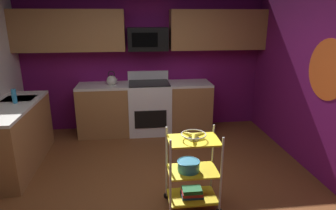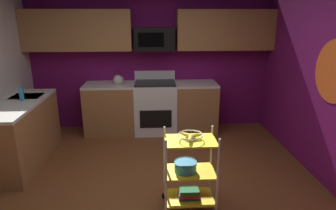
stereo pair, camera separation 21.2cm
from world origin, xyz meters
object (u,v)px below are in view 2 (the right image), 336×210
object	(u,v)px
microwave	(154,39)
fruit_bowl	(191,136)
oven_range	(155,107)
rolling_cart	(190,171)
book_stack	(189,193)
kettle	(118,80)
dish_soap_bottle	(21,94)
mixing_bowl_large	(185,166)

from	to	relation	value
microwave	fruit_bowl	size ratio (longest dim) A/B	2.57
oven_range	fruit_bowl	world-z (taller)	oven_range
microwave	rolling_cart	xyz separation A→B (m)	(0.34, -2.44, -1.25)
book_stack	kettle	bearing A→B (deg)	113.14
fruit_bowl	book_stack	xyz separation A→B (m)	(0.00, -0.00, -0.70)
microwave	dish_soap_bottle	bearing A→B (deg)	-150.29
microwave	dish_soap_bottle	size ratio (longest dim) A/B	3.50
microwave	kettle	xyz separation A→B (m)	(-0.66, -0.11, -0.70)
microwave	fruit_bowl	world-z (taller)	microwave
fruit_bowl	mixing_bowl_large	distance (m)	0.36
rolling_cart	kettle	distance (m)	2.60
microwave	book_stack	bearing A→B (deg)	-82.07
oven_range	kettle	size ratio (longest dim) A/B	4.17
microwave	book_stack	size ratio (longest dim) A/B	2.85
rolling_cart	mixing_bowl_large	distance (m)	0.08
microwave	mixing_bowl_large	distance (m)	2.73
rolling_cart	fruit_bowl	bearing A→B (deg)	180.00
oven_range	dish_soap_bottle	xyz separation A→B (m)	(-1.94, -1.00, 0.54)
oven_range	mixing_bowl_large	distance (m)	2.36
fruit_bowl	rolling_cart	bearing A→B (deg)	0.00
microwave	book_stack	xyz separation A→B (m)	(0.34, -2.44, -1.53)
rolling_cart	mixing_bowl_large	bearing A→B (deg)	-180.00
mixing_bowl_large	book_stack	bearing A→B (deg)	0.00
rolling_cart	book_stack	world-z (taller)	rolling_cart
rolling_cart	fruit_bowl	size ratio (longest dim) A/B	3.36
oven_range	fruit_bowl	distance (m)	2.40
mixing_bowl_large	book_stack	world-z (taller)	mixing_bowl_large
microwave	mixing_bowl_large	size ratio (longest dim) A/B	2.78
kettle	dish_soap_bottle	bearing A→B (deg)	-142.08
microwave	rolling_cart	world-z (taller)	microwave
mixing_bowl_large	book_stack	size ratio (longest dim) A/B	1.03
microwave	kettle	world-z (taller)	microwave
fruit_bowl	kettle	world-z (taller)	kettle
microwave	dish_soap_bottle	xyz separation A→B (m)	(-1.94, -1.11, -0.68)
oven_range	rolling_cart	bearing A→B (deg)	-81.73
book_stack	rolling_cart	bearing A→B (deg)	90.00
fruit_bowl	dish_soap_bottle	size ratio (longest dim) A/B	1.36
book_stack	mixing_bowl_large	bearing A→B (deg)	180.00
oven_range	microwave	bearing A→B (deg)	90.26
oven_range	dish_soap_bottle	size ratio (longest dim) A/B	5.50
rolling_cart	oven_range	bearing A→B (deg)	98.27
microwave	mixing_bowl_large	world-z (taller)	microwave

